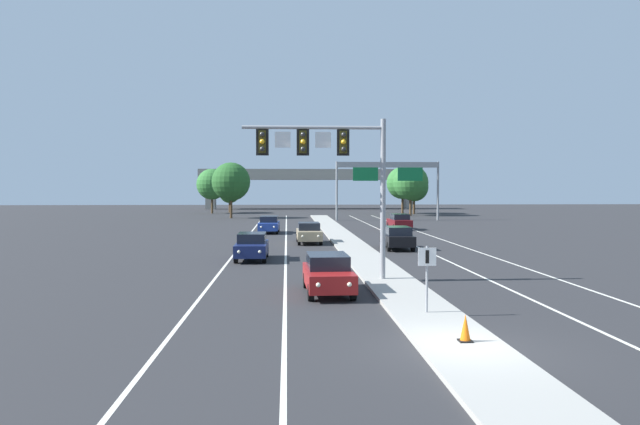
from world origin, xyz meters
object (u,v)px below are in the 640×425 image
Objects in this scene: tree_far_right_c at (411,182)px; overhead_signal_mast at (334,161)px; car_oncoming_red at (328,273)px; traffic_cone_median_nose at (465,328)px; car_oncoming_navy at (252,246)px; tree_far_right_a at (414,187)px; car_oncoming_blue at (269,224)px; tree_far_left_a at (231,182)px; car_oncoming_tan at (309,233)px; median_sign_post at (427,269)px; car_receding_black at (397,237)px; tree_far_left_b at (230,193)px; tree_far_right_b at (403,183)px; tree_far_left_c at (212,184)px; highway_sign_gantry at (388,172)px; car_receding_darkred at (399,221)px.

overhead_signal_mast is at bearing -104.61° from tree_far_right_c.
car_oncoming_red reaches higher than traffic_cone_median_nose.
tree_far_right_a reaches higher than car_oncoming_navy.
car_oncoming_blue is 28.13m from tree_far_left_a.
tree_far_right_c is (16.61, 43.16, 4.11)m from car_oncoming_tan.
median_sign_post is 2.97× the size of traffic_cone_median_nose.
overhead_signal_mast is 12.63m from traffic_cone_median_nose.
tree_far_left_b is at bearing 105.79° from car_receding_black.
tree_far_right_a is 0.86× the size of tree_far_right_c.
traffic_cone_median_nose is at bearing -81.00° from car_oncoming_blue.
car_oncoming_navy is 64.72m from tree_far_right_b.
traffic_cone_median_nose is 84.63m from tree_far_left_c.
car_receding_black is 60.72m from tree_far_left_c.
highway_sign_gantry is 1.77× the size of tree_far_right_b.
overhead_signal_mast is 1.60× the size of car_receding_black.
car_receding_black is (5.49, 14.20, -4.65)m from overhead_signal_mast.
tree_far_right_a is at bearing 75.42° from car_oncoming_red.
overhead_signal_mast is at bearing -111.14° from car_receding_black.
car_oncoming_tan is at bearing -110.66° from tree_far_right_a.
overhead_signal_mast is 3.27× the size of median_sign_post.
overhead_signal_mast is 1.61× the size of car_oncoming_navy.
tree_far_right_b is (-1.31, 2.61, 0.67)m from tree_far_right_a.
car_receding_darkred is at bearing 80.71° from median_sign_post.
car_receding_darkred is 0.34× the size of highway_sign_gantry.
car_oncoming_tan is at bearing 95.87° from traffic_cone_median_nose.
highway_sign_gantry reaches higher than car_oncoming_tan.
car_oncoming_tan is at bearing -75.41° from tree_far_left_c.
car_oncoming_blue reaches higher than traffic_cone_median_nose.
car_oncoming_blue is at bearing 88.89° from car_oncoming_navy.
tree_far_left_c is at bearing 100.41° from car_oncoming_red.
tree_far_right_b is (10.98, 55.64, 4.07)m from car_receding_black.
highway_sign_gantry is (5.24, 35.65, 5.34)m from car_receding_black.
car_oncoming_red is at bearing -104.58° from tree_far_right_a.
car_oncoming_navy is 0.87× the size of tree_far_left_b.
median_sign_post is 0.29× the size of tree_far_right_b.
car_receding_black is 54.54m from tree_far_right_a.
car_oncoming_red is 1.00× the size of car_receding_darkred.
car_oncoming_red is 0.59× the size of tree_far_left_a.
tree_far_left_a reaches higher than car_oncoming_blue.
car_oncoming_tan is at bearing 91.29° from overhead_signal_mast.
car_receding_darkred is at bearing 61.66° from car_oncoming_navy.
tree_far_left_b is (-7.43, 65.95, 2.52)m from car_oncoming_navy.
overhead_signal_mast is at bearing -80.24° from tree_far_left_a.
car_oncoming_blue is at bearing 99.68° from median_sign_post.
tree_far_right_c reaches higher than traffic_cone_median_nose.
median_sign_post is 0.34× the size of tree_far_right_a.
median_sign_post is at bearing -97.80° from car_receding_black.
tree_far_left_a reaches higher than traffic_cone_median_nose.
tree_far_right_a is at bearing 60.34° from car_oncoming_blue.
car_oncoming_blue is 0.59× the size of tree_far_left_a.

